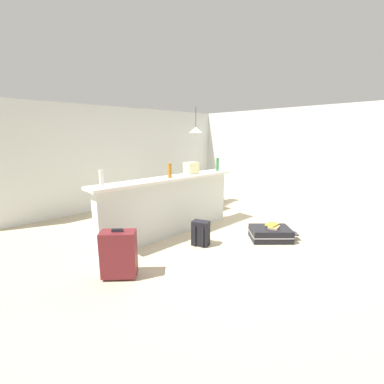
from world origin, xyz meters
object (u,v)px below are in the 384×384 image
Objects in this scene: suitcase_upright_maroon at (119,254)px; bottle_green at (217,164)px; dining_chair_near_partition at (209,189)px; book_stack at (273,226)px; bottle_white at (101,178)px; grocery_bag at (191,168)px; bottle_amber at (170,171)px; dining_table at (197,181)px; pendant_lamp at (196,130)px; backpack_black at (201,233)px; suitcase_flat_black at (270,234)px.

bottle_green is at bearing 14.29° from suitcase_upright_maroon.
dining_chair_near_partition is 3.65× the size of book_stack.
bottle_green is at bearing -1.04° from bottle_white.
grocery_bag is at bearing 174.44° from bottle_green.
bottle_amber is 1.76m from suitcase_upright_maroon.
dining_table is at bearing 30.36° from suitcase_upright_maroon.
dining_chair_near_partition is 1.38× the size of pendant_lamp.
bottle_amber is at bearing -3.54° from bottle_white.
bottle_white is at bearing -158.34° from pendant_lamp.
bottle_green reaches higher than dining_table.
grocery_bag is 1.87m from dining_table.
grocery_bag is at bearing 9.02° from bottle_amber.
pendant_lamp is at bearing 64.04° from bottle_green.
dining_table is (1.33, 1.19, -0.55)m from grocery_bag.
grocery_bag is 1.33m from backpack_black.
bottle_green reaches higher than bottle_amber.
bottle_white is 0.29× the size of suitcase_flat_black.
bottle_white is 2.99m from suitcase_flat_black.
book_stack is (1.09, -0.71, 0.05)m from backpack_black.
dining_chair_near_partition is at bearing -97.93° from pendant_lamp.
pendant_lamp reaches higher than bottle_green.
bottle_white reaches higher than backpack_black.
bottle_green is at bearing 86.96° from book_stack.
book_stack is (-0.62, -2.12, -0.26)m from dining_chair_near_partition.
bottle_white is 1.21m from bottle_amber.
bottle_green is 1.69m from backpack_black.
backpack_black is 1.65× the size of book_stack.
bottle_amber is 2.44m from pendant_lamp.
dining_table is (0.64, 1.26, -0.57)m from bottle_green.
suitcase_flat_black is at bearing -68.00° from grocery_bag.
dining_chair_near_partition is at bearing 73.59° from book_stack.
book_stack reaches higher than suitcase_flat_black.
suitcase_flat_black is 1.27m from backpack_black.
bottle_white is 1.82m from grocery_bag.
suitcase_upright_maroon is (-3.30, -1.97, -1.61)m from pendant_lamp.
dining_table is (1.93, 1.29, -0.57)m from bottle_amber.
bottle_green reaches higher than grocery_bag.
bottle_green reaches higher than bottle_white.
suitcase_upright_maroon is (-1.38, -0.65, -0.88)m from bottle_amber.
grocery_bag is at bearing 112.00° from suitcase_flat_black.
pendant_lamp reaches higher than dining_table.
backpack_black is at bearing -122.77° from grocery_bag.
dining_chair_near_partition is 2.22m from book_stack.
pendant_lamp is at bearing 21.66° from bottle_white.
bottle_white is 0.92× the size of grocery_bag.
dining_table is 3.85m from suitcase_upright_maroon.
bottle_amber is at bearing -170.98° from grocery_bag.
bottle_white is 3.45m from pendant_lamp.
grocery_bag is (-0.69, 0.07, -0.02)m from bottle_green.
grocery_bag is at bearing 0.67° from bottle_white.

